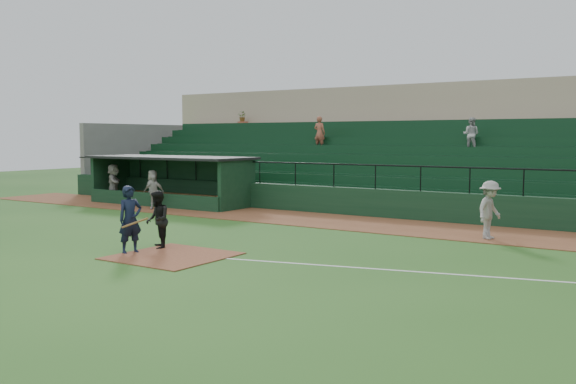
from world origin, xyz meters
The scene contains 12 objects.
ground centered at (0.00, 0.00, 0.00)m, with size 90.00×90.00×0.00m, color #29571C.
warning_track centered at (0.00, 8.00, 0.01)m, with size 40.00×4.00×0.03m, color brown.
home_plate_dirt centered at (0.00, -1.00, 0.01)m, with size 3.00×3.00×0.03m, color brown.
foul_line centered at (8.00, 1.20, 0.01)m, with size 18.00×0.09×0.01m, color white.
stadium_structure centered at (0.00, 16.46, 2.30)m, with size 38.00×13.08×6.40m.
dugout centered at (-9.75, 9.56, 1.33)m, with size 8.90×3.20×2.42m.
batter_at_plate centered at (-1.34, -1.31, 0.99)m, with size 1.12×0.83×1.98m.
umpire centered at (-1.26, -0.30, 0.88)m, with size 0.86×0.67×1.76m, color black.
runner centered at (6.70, 6.89, 0.99)m, with size 1.24×0.71×1.92m, color #99938F.
dugout_player_a centered at (-8.84, 7.07, 0.83)m, with size 0.94×0.39×1.60m, color #A6A19C.
dugout_player_b centered at (-10.14, 8.30, 0.89)m, with size 0.84×0.55×1.72m, color #ACA6A0.
dugout_player_c centered at (-12.93, 8.27, 1.01)m, with size 1.82×0.58×1.97m, color #AAA49F.
Camera 1 is at (12.42, -13.97, 3.38)m, focal length 39.33 mm.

